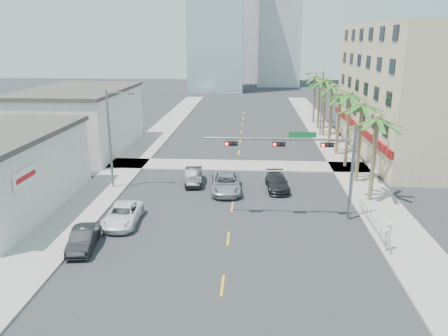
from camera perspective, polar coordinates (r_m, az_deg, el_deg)
name	(u,v)px	position (r m, az deg, el deg)	size (l,w,h in m)	color
ground	(225,268)	(26.98, 0.08, -12.88)	(260.00, 260.00, 0.00)	#262628
sidewalk_right	(353,173)	(46.63, 16.55, -0.63)	(4.00, 120.00, 0.15)	gray
sidewalk_left	(123,169)	(47.38, -13.02, -0.10)	(4.00, 120.00, 0.15)	gray
sidewalk_cross	(237,166)	(47.37, 1.73, 0.32)	(80.00, 4.00, 0.15)	gray
building_right	(426,90)	(57.58, 24.85, 9.24)	(15.25, 28.00, 15.00)	#C8B38D
building_left_far	(80,121)	(56.41, -18.33, 5.79)	(11.00, 18.00, 7.20)	beige
tower_far_center	(239,14)	(148.76, 2.03, 19.42)	(16.00, 16.00, 42.00)	#ADADB2
traffic_signal_mast	(310,155)	(32.76, 11.11, 1.72)	(11.12, 0.54, 7.20)	slate
palm_tree_0	(378,119)	(37.41, 19.43, 6.07)	(4.80, 4.80, 7.80)	brown
palm_tree_1	(362,105)	(42.33, 17.63, 7.82)	(4.80, 4.80, 8.16)	brown
palm_tree_2	(351,95)	(47.31, 16.20, 9.20)	(4.80, 4.80, 8.52)	brown
palm_tree_3	(340,95)	(52.44, 14.96, 9.17)	(4.80, 4.80, 7.80)	brown
palm_tree_4	(333,87)	(57.48, 14.00, 10.18)	(4.80, 4.80, 8.16)	brown
palm_tree_5	(326,81)	(62.55, 13.20, 11.02)	(4.80, 4.80, 8.52)	brown
palm_tree_6	(320,82)	(67.73, 12.46, 10.86)	(4.80, 4.80, 7.80)	brown
palm_tree_7	(316,77)	(72.83, 11.87, 11.53)	(4.80, 4.80, 8.16)	brown
streetlight_left	(112,135)	(40.33, -14.47, 4.24)	(2.55, 0.25, 9.00)	slate
streetlight_right	(320,101)	(62.75, 12.49, 8.58)	(2.55, 0.25, 9.00)	slate
guardrail	(373,222)	(33.24, 18.90, -6.67)	(0.08, 8.08, 1.00)	silver
car_parked_mid	(83,239)	(30.35, -17.90, -8.79)	(1.45, 4.16, 1.37)	black
car_parked_far	(123,215)	(33.46, -13.08, -5.98)	(2.31, 5.01, 1.39)	white
car_lane_left	(194,176)	(41.59, -3.99, -1.06)	(1.56, 4.47, 1.47)	black
car_lane_center	(226,183)	(39.30, 0.26, -2.01)	(2.57, 5.58, 1.55)	silver
car_lane_right	(277,182)	(40.12, 6.96, -1.89)	(1.91, 4.71, 1.37)	black
pedestrian	(388,236)	(30.15, 20.62, -8.31)	(0.71, 0.47, 1.96)	white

